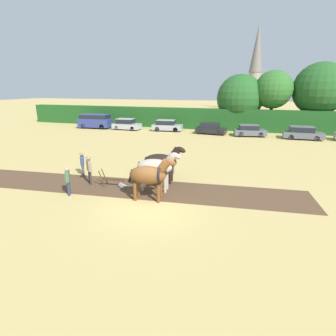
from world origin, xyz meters
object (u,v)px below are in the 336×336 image
(church_spire, at_px, (256,66))
(parked_car_left, at_px, (126,124))
(parked_car_right, at_px, (303,133))
(parked_car_center_right, at_px, (250,131))
(tree_far_left, at_px, (240,98))
(draft_horse_lead_left, at_px, (150,175))
(draft_horse_lead_right, at_px, (156,167))
(farmer_onlooker_right, at_px, (82,162))
(parked_car_center, at_px, (211,129))
(tree_center_left, at_px, (320,89))
(tree_left, at_px, (273,90))
(farmer_onlooker_left, at_px, (68,179))
(farmer_at_plow, at_px, (89,168))
(draft_horse_trail_left, at_px, (162,161))
(farmer_beside_team, at_px, (172,160))
(plow, at_px, (115,182))
(parked_car_center_left, at_px, (167,126))
(parked_van, at_px, (95,121))

(church_spire, distance_m, parked_car_left, 48.19)
(parked_car_right, bearing_deg, parked_car_center_right, 178.49)
(tree_far_left, height_order, draft_horse_lead_left, tree_far_left)
(draft_horse_lead_right, bearing_deg, draft_horse_lead_left, -89.96)
(farmer_onlooker_right, height_order, parked_car_center, farmer_onlooker_right)
(draft_horse_lead_right, bearing_deg, tree_far_left, 77.42)
(tree_center_left, bearing_deg, tree_left, -171.31)
(draft_horse_lead_right, height_order, parked_car_center_right, draft_horse_lead_right)
(draft_horse_lead_left, relative_size, farmer_onlooker_right, 1.64)
(draft_horse_lead_right, relative_size, parked_car_center, 0.68)
(draft_horse_lead_left, distance_m, farmer_onlooker_left, 4.66)
(draft_horse_lead_right, distance_m, parked_car_right, 23.00)
(church_spire, distance_m, farmer_at_plow, 66.37)
(draft_horse_trail_left, bearing_deg, draft_horse_lead_left, -90.13)
(tree_left, distance_m, tree_center_left, 5.87)
(farmer_beside_team, bearing_deg, church_spire, 115.95)
(draft_horse_lead_right, relative_size, farmer_beside_team, 1.64)
(parked_car_left, bearing_deg, farmer_onlooker_left, -71.32)
(church_spire, xyz_separation_m, farmer_beside_team, (-4.32, -61.42, -10.46))
(tree_left, distance_m, parked_car_left, 21.00)
(farmer_at_plow, distance_m, parked_car_right, 25.56)
(farmer_onlooker_left, bearing_deg, parked_car_left, 78.77)
(tree_far_left, xyz_separation_m, farmer_onlooker_left, (-7.33, -28.93, -3.47))
(plow, bearing_deg, tree_far_left, 72.16)
(draft_horse_trail_left, height_order, farmer_beside_team, draft_horse_trail_left)
(draft_horse_lead_left, relative_size, parked_car_center_right, 0.65)
(farmer_at_plow, xyz_separation_m, parked_car_center, (4.12, 21.10, -0.36))
(tree_left, height_order, draft_horse_trail_left, tree_left)
(tree_far_left, xyz_separation_m, parked_car_center_left, (-9.30, -5.38, -3.67))
(tree_left, distance_m, parked_car_center_left, 15.37)
(church_spire, height_order, parked_van, church_spire)
(plow, xyz_separation_m, farmer_onlooker_right, (-3.16, 1.24, 0.62))
(tree_left, relative_size, church_spire, 0.37)
(farmer_onlooker_right, bearing_deg, tree_center_left, 26.76)
(parked_car_center, bearing_deg, farmer_onlooker_right, -100.66)
(draft_horse_lead_left, distance_m, draft_horse_trail_left, 2.88)
(tree_far_left, height_order, parked_car_left, tree_far_left)
(farmer_onlooker_left, relative_size, parked_car_center_right, 0.40)
(parked_car_right, bearing_deg, tree_left, 119.53)
(draft_horse_lead_right, xyz_separation_m, parked_car_left, (-12.32, 20.67, -0.65))
(parked_van, distance_m, parked_car_center, 17.29)
(parked_car_center, bearing_deg, parked_car_center_right, 2.82)
(tree_left, distance_m, plow, 28.94)
(farmer_onlooker_left, bearing_deg, church_spire, 52.31)
(plow, distance_m, farmer_beside_team, 4.37)
(parked_car_center_right, bearing_deg, tree_left, 56.01)
(draft_horse_lead_right, bearing_deg, farmer_beside_team, 84.14)
(tree_center_left, relative_size, parked_van, 1.83)
(tree_center_left, bearing_deg, draft_horse_lead_left, -114.24)
(draft_horse_lead_left, xyz_separation_m, parked_car_right, (10.53, 21.78, -0.67))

